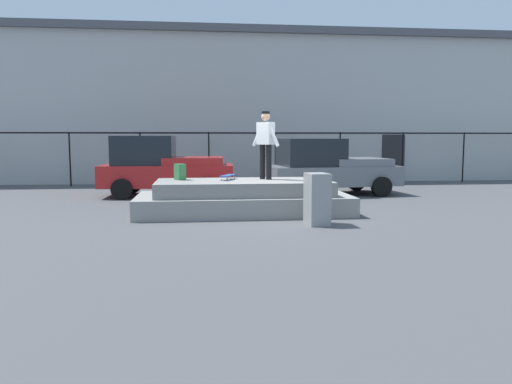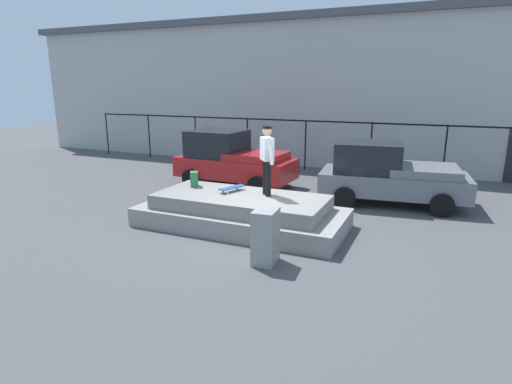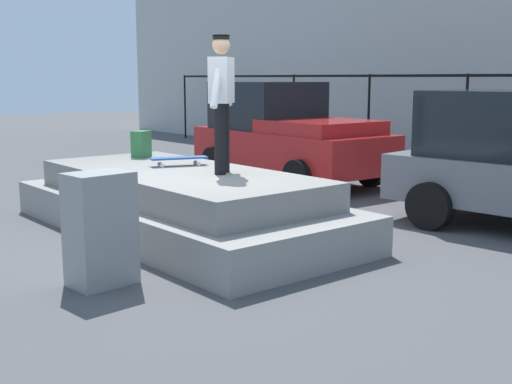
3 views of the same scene
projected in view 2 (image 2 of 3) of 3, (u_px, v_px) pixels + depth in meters
name	position (u px, v px, depth m)	size (l,w,h in m)	color
ground_plane	(263.00, 230.00, 10.32)	(60.00, 60.00, 0.00)	#4C4C4F
concrete_ledge	(241.00, 212.00, 10.53)	(5.21, 2.33, 0.81)	gray
skateboarder	(267.00, 156.00, 10.19)	(0.64, 0.75, 1.71)	black
skateboard	(232.00, 188.00, 10.76)	(0.45, 0.80, 0.12)	#264C8C
backpack	(194.00, 179.00, 11.29)	(0.28, 0.20, 0.40)	#33723F
car_red_pickup_near	(232.00, 159.00, 14.74)	(4.21, 2.15, 1.92)	#B21E1E
car_grey_pickup_mid	(388.00, 174.00, 12.49)	(4.39, 2.50, 1.83)	slate
utility_box	(265.00, 237.00, 8.30)	(0.44, 0.60, 1.11)	gray
fence_row	(338.00, 136.00, 16.80)	(24.06, 0.06, 2.09)	black
warehouse_building	(362.00, 91.00, 20.81)	(33.39, 9.01, 6.39)	#B2B2AD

